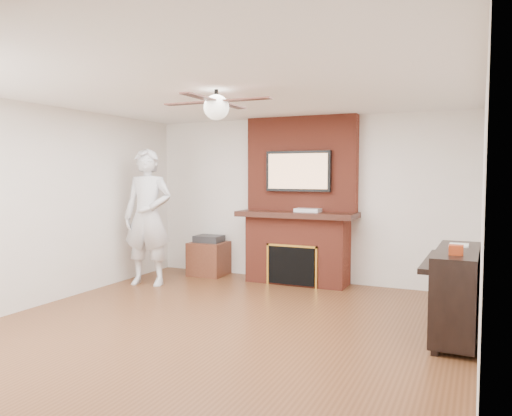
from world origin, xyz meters
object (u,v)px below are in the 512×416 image
at_px(fireplace, 299,217).
at_px(side_table, 209,257).
at_px(person, 148,217).
at_px(piano, 456,290).

relative_size(fireplace, side_table, 3.89).
bearing_deg(fireplace, side_table, -177.46).
distance_m(person, piano, 4.35).
height_order(person, side_table, person).
distance_m(fireplace, person, 2.25).
bearing_deg(fireplace, piano, -37.31).
distance_m(fireplace, piano, 2.92).
relative_size(person, side_table, 3.12).
relative_size(person, piano, 1.47).
distance_m(side_table, piano, 4.15).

